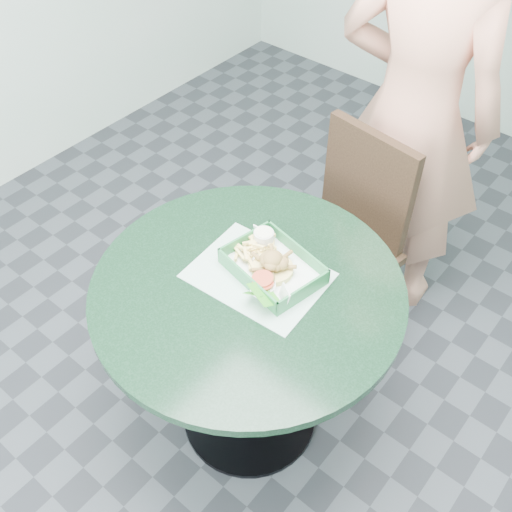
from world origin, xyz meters
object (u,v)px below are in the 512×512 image
Objects in this scene: dining_chair at (349,231)px; sauce_ramekin at (257,242)px; diner_person at (422,73)px; food_basket at (273,273)px; crab_sandwich at (273,268)px; cafe_table at (248,325)px.

sauce_ramekin is at bearing -89.11° from dining_chair.
dining_chair is 0.63m from diner_person.
crab_sandwich reaches higher than food_basket.
diner_person reaches higher than dining_chair.
crab_sandwich reaches higher than cafe_table.
food_basket is (0.02, 0.09, 0.19)m from cafe_table.
food_basket is at bearing -25.48° from sauce_ramekin.
sauce_ramekin reaches higher than food_basket.
diner_person is at bearing 91.87° from food_basket.
cafe_table is 1.08m from diner_person.
sauce_ramekin is (-0.08, 0.14, 0.22)m from cafe_table.
cafe_table is at bearing 83.00° from diner_person.
dining_chair is 14.35× the size of sauce_ramekin.
dining_chair is at bearing 91.99° from cafe_table.
diner_person is (0.02, 0.33, 0.53)m from dining_chair.
sauce_ramekin is at bearing 119.53° from cafe_table.
diner_person is at bearing 84.77° from sauce_ramekin.
sauce_ramekin reaches higher than cafe_table.
diner_person is (-0.00, 0.96, 0.49)m from cafe_table.
food_basket is (0.03, -0.87, -0.30)m from diner_person.
crab_sandwich is at bearing 70.00° from cafe_table.
food_basket is at bearing 84.66° from diner_person.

